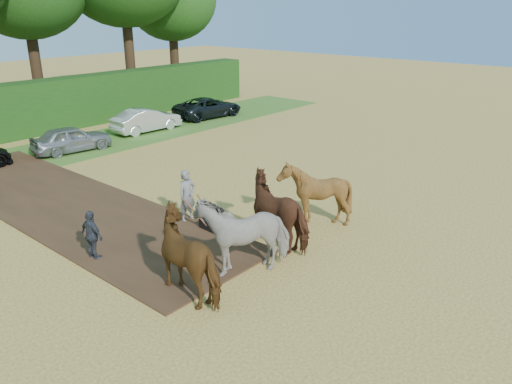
% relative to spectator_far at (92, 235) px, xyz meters
% --- Properties ---
extents(ground, '(120.00, 120.00, 0.00)m').
position_rel_spectator_far_xyz_m(ground, '(0.20, -2.39, -0.77)').
color(ground, gold).
rests_on(ground, ground).
extents(earth_strip, '(4.50, 17.00, 0.05)m').
position_rel_spectator_far_xyz_m(earth_strip, '(1.70, 4.61, -0.74)').
color(earth_strip, '#472D1C').
rests_on(earth_strip, ground).
extents(spectator_far, '(0.44, 0.92, 1.53)m').
position_rel_spectator_far_xyz_m(spectator_far, '(0.00, 0.00, 0.00)').
color(spectator_far, '#282C36').
rests_on(spectator_far, ground).
extents(plough_team, '(7.29, 5.17, 2.20)m').
position_rel_spectator_far_xyz_m(plough_team, '(3.54, -3.47, 0.33)').
color(plough_team, '#5C3317').
rests_on(plough_team, ground).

